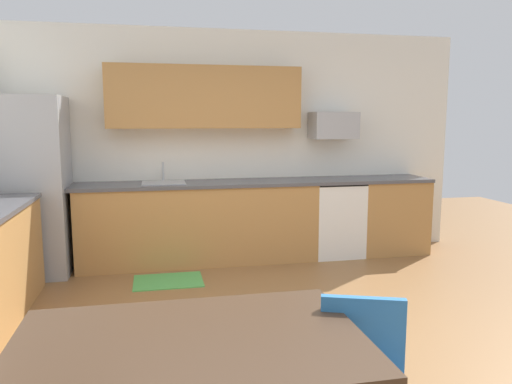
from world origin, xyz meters
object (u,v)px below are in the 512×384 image
Objects in this scene: refrigerator at (30,187)px; microwave at (333,125)px; dining_table at (190,354)px; chair_near_table at (363,382)px; oven_range at (334,218)px.

refrigerator is 3.50m from microwave.
dining_table is 1.65× the size of chair_near_table.
refrigerator reaches higher than microwave.
dining_table is (-2.03, -3.82, -0.86)m from microwave.
refrigerator is at bearing -177.00° from microwave.
dining_table is (-2.03, -3.72, 0.26)m from oven_range.
oven_range is 1.69× the size of microwave.
refrigerator is 3.50× the size of microwave.
microwave is 4.16m from chair_near_table.
refrigerator is 2.08× the size of oven_range.
refrigerator is 2.23× the size of chair_near_table.
refrigerator is at bearing 120.65° from chair_near_table.
microwave is at bearing 90.00° from oven_range.
chair_near_table is at bearing -109.02° from oven_range.
dining_table is (1.40, -3.64, -0.23)m from refrigerator.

